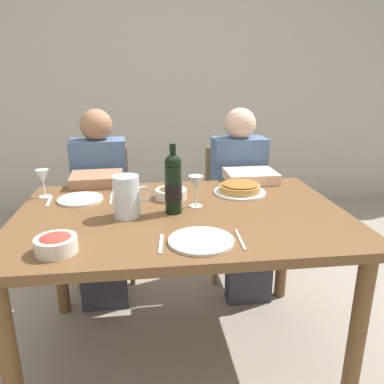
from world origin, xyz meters
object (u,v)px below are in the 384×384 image
at_px(dining_table, 182,231).
at_px(olive_bowl, 171,193).
at_px(dinner_plate_right_setting, 201,241).
at_px(chair_left, 104,204).
at_px(diner_right, 242,196).
at_px(diner_left, 101,199).
at_px(chair_right, 233,201).
at_px(wine_bottle, 173,184).
at_px(wine_glass_left_diner, 43,178).
at_px(wine_glass_right_diner, 196,184).
at_px(baked_tart, 240,188).
at_px(water_pitcher, 127,199).
at_px(dinner_plate_left_setting, 80,199).
at_px(salad_bowl, 56,243).

distance_m(dining_table, olive_bowl, 0.24).
height_order(dinner_plate_right_setting, chair_left, chair_left).
bearing_deg(diner_right, diner_left, -3.77).
bearing_deg(dining_table, chair_right, 62.46).
xyz_separation_m(wine_bottle, wine_glass_left_diner, (-0.64, 0.31, -0.03)).
height_order(olive_bowl, diner_right, diner_right).
bearing_deg(chair_right, wine_glass_right_diner, 64.17).
distance_m(baked_tart, diner_right, 0.44).
xyz_separation_m(dining_table, chair_right, (0.45, 0.86, -0.17)).
height_order(water_pitcher, diner_left, diner_left).
bearing_deg(chair_right, dinner_plate_right_setting, 70.46).
distance_m(wine_bottle, dinner_plate_left_setting, 0.52).
distance_m(dining_table, wine_bottle, 0.23).
height_order(dinner_plate_left_setting, diner_right, diner_right).
xyz_separation_m(wine_bottle, dinner_plate_right_setting, (0.08, -0.32, -0.13)).
bearing_deg(diner_left, wine_glass_left_diner, 54.92).
xyz_separation_m(wine_bottle, baked_tart, (0.37, 0.25, -0.11)).
distance_m(wine_bottle, chair_right, 1.07).
xyz_separation_m(baked_tart, chair_right, (0.12, 0.62, -0.29)).
distance_m(water_pitcher, chair_right, 1.18).
relative_size(wine_bottle, olive_bowl, 1.97).
relative_size(wine_glass_left_diner, wine_glass_right_diner, 0.96).
bearing_deg(baked_tart, salad_bowl, -144.06).
relative_size(water_pitcher, diner_right, 0.16).
distance_m(salad_bowl, chair_right, 1.55).
bearing_deg(baked_tart, diner_right, 72.81).
bearing_deg(olive_bowl, water_pitcher, -132.59).
xyz_separation_m(wine_glass_right_diner, chair_right, (0.37, 0.79, -0.37)).
relative_size(salad_bowl, dinner_plate_right_setting, 0.59).
bearing_deg(diner_right, chair_left, -18.09).
bearing_deg(diner_right, baked_tart, 72.23).
distance_m(baked_tart, chair_right, 0.69).
distance_m(wine_bottle, chair_left, 1.08).
relative_size(wine_bottle, chair_left, 0.36).
bearing_deg(dinner_plate_left_setting, diner_left, 84.71).
distance_m(dining_table, diner_left, 0.81).
xyz_separation_m(wine_glass_left_diner, chair_left, (0.22, 0.61, -0.37)).
bearing_deg(olive_bowl, diner_left, 131.06).
bearing_deg(chair_left, olive_bowl, 117.48).
distance_m(wine_glass_left_diner, dinner_plate_left_setting, 0.22).
height_order(dining_table, wine_glass_right_diner, wine_glass_right_diner).
relative_size(wine_glass_left_diner, dinner_plate_right_setting, 0.58).
distance_m(salad_bowl, chair_left, 1.29).
height_order(wine_bottle, wine_glass_right_diner, wine_bottle).
height_order(wine_glass_right_diner, diner_left, diner_left).
bearing_deg(olive_bowl, wine_glass_right_diner, -51.63).
xyz_separation_m(wine_glass_left_diner, dinner_plate_right_setting, (0.71, -0.63, -0.10)).
bearing_deg(salad_bowl, wine_glass_right_diner, 36.76).
bearing_deg(chair_left, dinner_plate_right_setting, 108.44).
height_order(water_pitcher, wine_glass_right_diner, water_pitcher).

